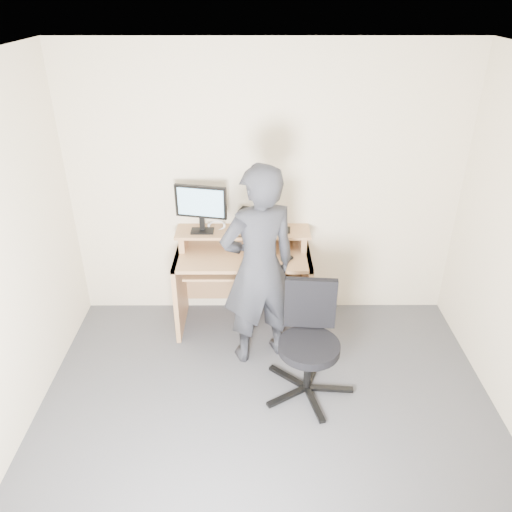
{
  "coord_description": "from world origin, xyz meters",
  "views": [
    {
      "loc": [
        -0.09,
        -2.42,
        2.85
      ],
      "look_at": [
        -0.08,
        1.05,
        0.95
      ],
      "focal_mm": 35.0,
      "sensor_mm": 36.0,
      "label": 1
    }
  ],
  "objects_px": {
    "desk": "(243,269)",
    "office_chair": "(309,337)",
    "monitor": "(201,205)",
    "person": "(259,268)"
  },
  "relations": [
    {
      "from": "office_chair",
      "to": "person",
      "type": "relative_size",
      "value": 0.52
    },
    {
      "from": "desk",
      "to": "office_chair",
      "type": "bearing_deg",
      "value": -60.41
    },
    {
      "from": "desk",
      "to": "person",
      "type": "xyz_separation_m",
      "value": [
        0.14,
        -0.52,
        0.32
      ]
    },
    {
      "from": "monitor",
      "to": "desk",
      "type": "bearing_deg",
      "value": 5.18
    },
    {
      "from": "desk",
      "to": "monitor",
      "type": "relative_size",
      "value": 2.65
    },
    {
      "from": "desk",
      "to": "monitor",
      "type": "height_order",
      "value": "monitor"
    },
    {
      "from": "person",
      "to": "desk",
      "type": "bearing_deg",
      "value": -96.3
    },
    {
      "from": "desk",
      "to": "office_chair",
      "type": "xyz_separation_m",
      "value": [
        0.52,
        -0.92,
        -0.06
      ]
    },
    {
      "from": "monitor",
      "to": "office_chair",
      "type": "distance_m",
      "value": 1.47
    },
    {
      "from": "desk",
      "to": "monitor",
      "type": "bearing_deg",
      "value": 173.04
    }
  ]
}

